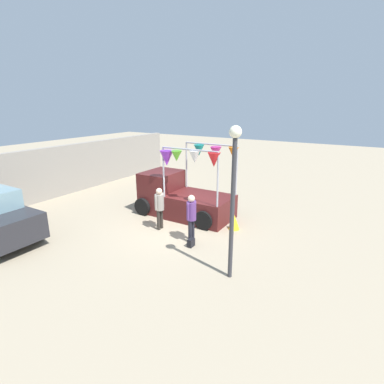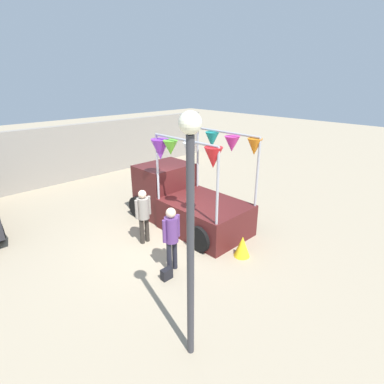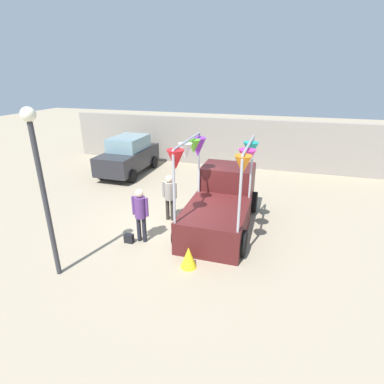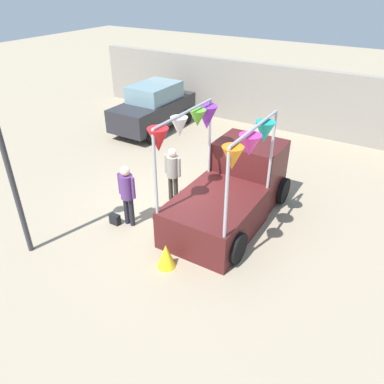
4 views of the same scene
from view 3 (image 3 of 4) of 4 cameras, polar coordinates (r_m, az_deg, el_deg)
name	(u,v)px [view 3 (image 3 of 4)]	position (r m, az deg, el deg)	size (l,w,h in m)	color
ground_plane	(178,225)	(10.32, -2.66, -6.36)	(60.00, 60.00, 0.00)	gray
vendor_truck	(222,200)	(10.10, 5.67, -1.49)	(2.39, 4.11, 3.09)	#4C1919
parked_car	(129,155)	(15.74, -11.99, 6.87)	(1.88, 4.00, 1.88)	#26262B
person_customer	(140,211)	(9.06, -9.82, -3.49)	(0.53, 0.34, 1.72)	black
person_vendor	(170,194)	(10.31, -4.30, -0.31)	(0.53, 0.34, 1.65)	#2D2823
handbag	(129,238)	(9.47, -11.92, -8.64)	(0.28, 0.16, 0.28)	black
street_lamp	(40,174)	(7.63, -26.98, 3.08)	(0.32, 0.32, 4.20)	#333338
brick_boundary_wall	(223,142)	(16.80, 5.99, 9.40)	(18.00, 0.36, 2.60)	gray
folded_kite_bundle_sunflower	(189,257)	(8.13, -0.66, -12.33)	(0.44, 0.44, 0.60)	yellow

